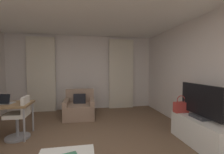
{
  "coord_description": "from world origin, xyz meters",
  "views": [
    {
      "loc": [
        -0.0,
        -2.67,
        1.48
      ],
      "look_at": [
        0.72,
        1.25,
        1.25
      ],
      "focal_mm": 25.12,
      "sensor_mm": 36.0,
      "label": 1
    }
  ],
  "objects_px": {
    "armchair": "(80,108)",
    "tv_flatscreen": "(200,102)",
    "tv_console": "(201,132)",
    "handbag_primary": "(181,107)",
    "laptop": "(4,102)",
    "desk_chair": "(20,120)"
  },
  "relations": [
    {
      "from": "desk_chair",
      "to": "tv_console",
      "type": "height_order",
      "value": "desk_chair"
    },
    {
      "from": "armchair",
      "to": "desk_chair",
      "type": "height_order",
      "value": "desk_chair"
    },
    {
      "from": "laptop",
      "to": "tv_console",
      "type": "distance_m",
      "value": 3.99
    },
    {
      "from": "desk_chair",
      "to": "laptop",
      "type": "bearing_deg",
      "value": 166.6
    },
    {
      "from": "armchair",
      "to": "laptop",
      "type": "bearing_deg",
      "value": -143.57
    },
    {
      "from": "desk_chair",
      "to": "laptop",
      "type": "height_order",
      "value": "laptop"
    },
    {
      "from": "desk_chair",
      "to": "tv_console",
      "type": "xyz_separation_m",
      "value": [
        3.51,
        -0.98,
        -0.13
      ]
    },
    {
      "from": "tv_flatscreen",
      "to": "tv_console",
      "type": "bearing_deg",
      "value": -90.0
    },
    {
      "from": "handbag_primary",
      "to": "desk_chair",
      "type": "bearing_deg",
      "value": 171.63
    },
    {
      "from": "desk_chair",
      "to": "tv_flatscreen",
      "type": "distance_m",
      "value": 3.66
    },
    {
      "from": "desk_chair",
      "to": "tv_console",
      "type": "relative_size",
      "value": 0.69
    },
    {
      "from": "laptop",
      "to": "handbag_primary",
      "type": "height_order",
      "value": "laptop"
    },
    {
      "from": "tv_console",
      "to": "armchair",
      "type": "bearing_deg",
      "value": 136.69
    },
    {
      "from": "armchair",
      "to": "tv_flatscreen",
      "type": "bearing_deg",
      "value": -42.74
    },
    {
      "from": "laptop",
      "to": "tv_console",
      "type": "relative_size",
      "value": 0.28
    },
    {
      "from": "tv_console",
      "to": "tv_flatscreen",
      "type": "distance_m",
      "value": 0.57
    },
    {
      "from": "tv_console",
      "to": "tv_flatscreen",
      "type": "relative_size",
      "value": 1.24
    },
    {
      "from": "armchair",
      "to": "laptop",
      "type": "distance_m",
      "value": 1.95
    },
    {
      "from": "desk_chair",
      "to": "tv_flatscreen",
      "type": "bearing_deg",
      "value": -14.9
    },
    {
      "from": "tv_console",
      "to": "handbag_primary",
      "type": "height_order",
      "value": "handbag_primary"
    },
    {
      "from": "armchair",
      "to": "tv_flatscreen",
      "type": "xyz_separation_m",
      "value": [
        2.3,
        -2.12,
        0.55
      ]
    },
    {
      "from": "armchair",
      "to": "tv_flatscreen",
      "type": "distance_m",
      "value": 3.18
    }
  ]
}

